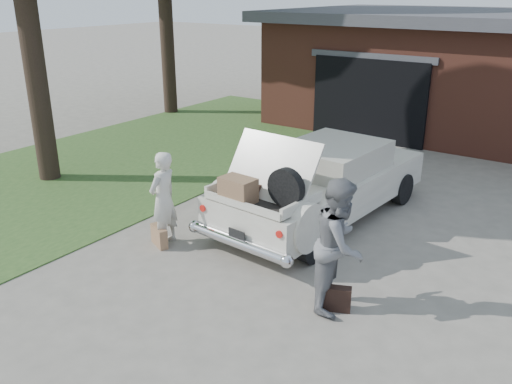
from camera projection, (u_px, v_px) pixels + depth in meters
The scene contains 8 objects.
ground at pixel (233, 274), 7.94m from camera, with size 90.00×90.00×0.00m, color gray.
grass_strip at pixel (128, 159), 13.19m from camera, with size 6.00×16.00×0.02m, color #2D4C1E.
house at pixel (500, 71), 15.61m from camera, with size 12.80×7.80×3.30m.
sedan at pixel (322, 182), 9.62m from camera, with size 2.17×4.82×1.79m.
woman_left at pixel (163, 199), 8.62m from camera, with size 0.57×0.37×1.56m, color beige.
woman_right at pixel (340, 244), 6.87m from camera, with size 0.86×0.67×1.76m, color slate.
suitcase_left at pixel (159, 236), 8.76m from camera, with size 0.42×0.13×0.33m, color #A07551.
suitcase_right at pixel (334, 298), 7.00m from camera, with size 0.44×0.14×0.34m, color black.
Camera 1 is at (4.30, -5.53, 3.94)m, focal length 38.00 mm.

